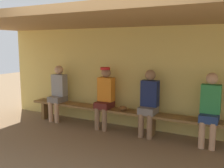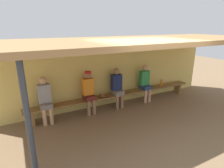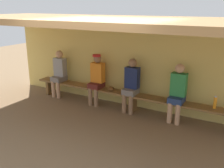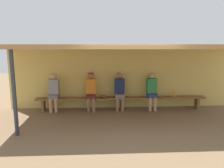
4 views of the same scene
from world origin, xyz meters
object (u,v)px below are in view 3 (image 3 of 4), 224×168
at_px(player_near_post, 178,91).
at_px(baseball_glove_dark_brown, 111,89).
at_px(player_in_blue, 131,83).
at_px(water_bottle_green, 215,103).
at_px(bench, 133,97).
at_px(player_in_red, 59,72).
at_px(player_in_white, 97,77).

xyz_separation_m(player_near_post, baseball_glove_dark_brown, (-1.71, -0.02, -0.22)).
distance_m(player_in_blue, baseball_glove_dark_brown, 0.60).
relative_size(player_near_post, baseball_glove_dark_brown, 5.56).
bearing_deg(water_bottle_green, bench, -179.11).
distance_m(bench, player_in_blue, 0.35).
bearing_deg(player_near_post, player_in_red, 180.00).
xyz_separation_m(bench, player_in_red, (-2.37, 0.00, 0.34)).
distance_m(player_in_red, baseball_glove_dark_brown, 1.76).
relative_size(player_near_post, player_in_blue, 1.00).
xyz_separation_m(bench, player_in_blue, (-0.07, 0.00, 0.34)).
bearing_deg(player_near_post, baseball_glove_dark_brown, -179.46).
bearing_deg(bench, water_bottle_green, 0.89).
bearing_deg(player_in_white, player_near_post, -0.01).
height_order(player_in_white, water_bottle_green, player_in_white).
bearing_deg(bench, player_in_red, 179.93).
height_order(player_near_post, baseball_glove_dark_brown, player_near_post).
height_order(player_in_white, player_near_post, player_in_white).
height_order(player_in_red, player_in_blue, same).
height_order(bench, water_bottle_green, water_bottle_green).
bearing_deg(baseball_glove_dark_brown, water_bottle_green, -127.15).
distance_m(player_in_white, player_near_post, 2.16).
bearing_deg(water_bottle_green, player_in_red, -179.65).
bearing_deg(baseball_glove_dark_brown, player_in_white, 49.77).
height_order(player_in_blue, water_bottle_green, player_in_blue).
distance_m(player_near_post, water_bottle_green, 0.82).
height_order(bench, baseball_glove_dark_brown, baseball_glove_dark_brown).
height_order(bench, player_near_post, player_near_post).
bearing_deg(player_in_blue, water_bottle_green, 0.76).
bearing_deg(bench, player_in_white, 179.81).
distance_m(bench, player_in_white, 1.13).
xyz_separation_m(water_bottle_green, baseball_glove_dark_brown, (-2.51, -0.04, -0.09)).
bearing_deg(player_in_red, water_bottle_green, 0.35).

